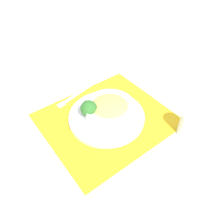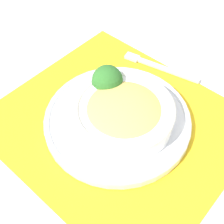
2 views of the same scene
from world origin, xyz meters
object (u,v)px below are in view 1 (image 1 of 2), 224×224
bowl (110,109)px  fork (72,98)px  broccoli_floret (89,109)px  water_glass (188,125)px

bowl → fork: bearing=17.7°
fork → broccoli_floret: bearing=164.2°
bowl → broccoli_floret: size_ratio=2.58×
bowl → water_glass: bearing=-143.9°
broccoli_floret → water_glass: 0.35m
bowl → broccoli_floret: broccoli_floret is taller
fork → bowl: bearing=-174.0°
broccoli_floret → fork: broccoli_floret is taller
broccoli_floret → water_glass: size_ratio=0.79×
water_glass → broccoli_floret: bearing=42.0°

